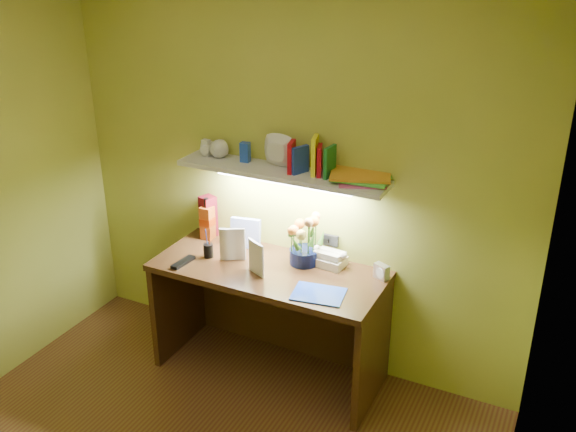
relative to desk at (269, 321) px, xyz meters
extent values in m
cube|color=#361B0E|center=(0.00, 0.00, 0.00)|extent=(1.40, 0.60, 0.75)
cube|color=silver|center=(0.65, 0.18, 0.42)|extent=(0.10, 0.08, 0.09)
cube|color=#600C17|center=(-0.56, 0.23, 0.51)|extent=(0.11, 0.11, 0.28)
cylinder|color=black|center=(-0.40, -0.03, 0.45)|extent=(0.07, 0.07, 0.15)
cube|color=black|center=(-0.49, -0.18, 0.38)|extent=(0.07, 0.18, 0.02)
cube|color=blue|center=(0.39, -0.15, 0.38)|extent=(0.31, 0.25, 0.01)
imported|color=beige|center=(-0.31, -0.04, 0.48)|extent=(0.15, 0.08, 0.21)
imported|color=silver|center=(-0.10, -0.05, 0.48)|extent=(0.14, 0.09, 0.21)
cube|color=silver|center=(0.00, 0.18, 0.93)|extent=(1.30, 0.25, 0.03)
imported|color=silver|center=(-0.47, 0.17, 0.98)|extent=(0.15, 0.15, 0.09)
imported|color=silver|center=(-0.53, 0.17, 0.98)|extent=(0.12, 0.12, 0.09)
imported|color=silver|center=(-0.04, 0.19, 0.96)|extent=(0.21, 0.21, 0.05)
cube|color=silver|center=(-0.54, 0.21, 0.99)|extent=(0.05, 0.04, 0.10)
cube|color=blue|center=(-0.26, 0.22, 1.00)|extent=(0.06, 0.05, 0.12)
cube|color=#B70B19|center=(0.07, 0.18, 1.03)|extent=(0.05, 0.13, 0.18)
cube|color=#FFF81A|center=(0.20, 0.21, 1.05)|extent=(0.06, 0.14, 0.22)
cube|color=#1E39AA|center=(0.12, 0.18, 1.02)|extent=(0.07, 0.12, 0.16)
cube|color=#1C722D|center=(0.30, 0.20, 1.03)|extent=(0.03, 0.12, 0.18)
cube|color=#B70B19|center=(0.23, 0.20, 1.03)|extent=(0.07, 0.12, 0.17)
cube|color=#CF4C91|center=(0.50, 0.19, 0.95)|extent=(0.31, 0.27, 0.01)
cube|color=#52D249|center=(0.48, 0.22, 0.96)|extent=(0.33, 0.26, 0.01)
cube|color=orange|center=(0.47, 0.23, 0.97)|extent=(0.39, 0.34, 0.01)
camera|label=1|loc=(1.60, -2.98, 2.20)|focal=40.00mm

